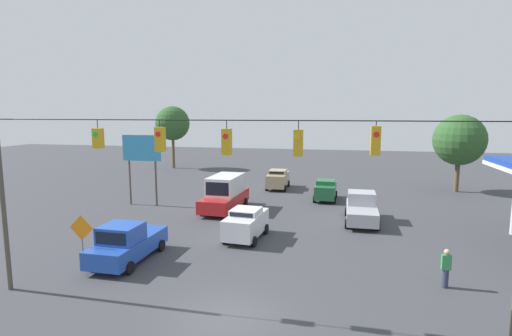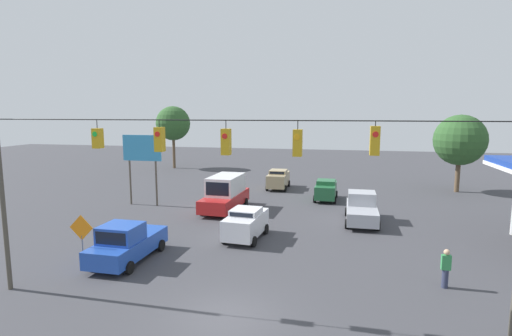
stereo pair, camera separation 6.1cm
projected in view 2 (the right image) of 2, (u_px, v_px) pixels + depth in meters
The scene contains 16 objects.
ground_plane at pixel (225, 317), 15.42m from camera, with size 140.00×140.00×0.00m, color #3D3D42.
overhead_signal_span at pixel (229, 178), 15.02m from camera, with size 20.42×0.38×8.25m.
sedan_tan_withflow_deep at pixel (278, 179), 41.02m from camera, with size 2.06×4.27×1.95m.
pickup_truck_blue_parked_shoulder at pixel (127, 243), 21.10m from camera, with size 2.40×5.23×2.12m.
pickup_truck_silver_oncoming_far at pixel (362, 209), 28.55m from camera, with size 2.35×5.26×2.12m.
sedan_green_oncoming_deep at pixel (326, 190), 35.71m from camera, with size 2.06×3.99×1.82m.
box_truck_red_withflow_far at pixel (225, 193), 32.06m from camera, with size 2.78×6.33×2.78m.
sedan_white_withflow_mid at pixel (246, 223), 24.81m from camera, with size 2.35×4.20×1.92m.
traffic_cone_nearest at pixel (126, 250), 22.01m from camera, with size 0.40×0.40×0.56m, color orange.
traffic_cone_second at pixel (142, 238), 24.20m from camera, with size 0.40×0.40×0.56m, color orange.
traffic_cone_third at pixel (157, 228), 26.16m from camera, with size 0.40×0.40×0.56m, color orange.
roadside_billboard at pixel (142, 154), 33.36m from camera, with size 3.41×0.16×5.95m.
work_zone_sign at pixel (82, 232), 19.70m from camera, with size 1.27×0.06×2.84m.
pedestrian at pixel (446, 268), 17.88m from camera, with size 0.40×0.28×1.80m.
tree_horizon_left at pixel (173, 123), 55.22m from camera, with size 4.72×4.72×8.62m.
tree_horizon_right at pixel (460, 140), 38.76m from camera, with size 4.93×4.93×7.60m.
Camera 2 is at (-4.16, 13.90, 7.88)m, focal length 28.00 mm.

